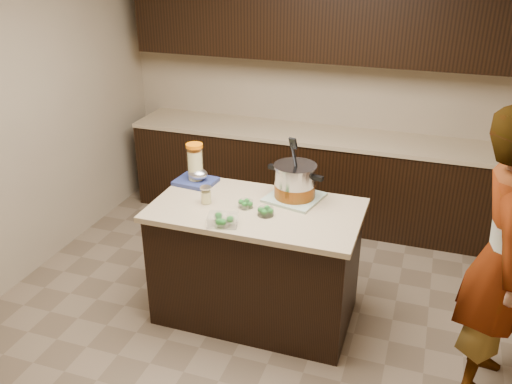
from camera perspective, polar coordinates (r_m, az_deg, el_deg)
ground_plane at (r=4.24m, az=0.00°, el=-12.57°), size 4.00×4.00×0.00m
room_shell at (r=3.47m, az=0.00°, el=10.44°), size 4.04×4.04×2.72m
back_cabinets at (r=5.30m, az=6.13°, el=6.76°), size 3.60×0.63×2.33m
island at (r=3.98m, az=0.00°, el=-7.41°), size 1.46×0.81×0.90m
dish_towel at (r=3.90m, az=4.06°, el=-0.57°), size 0.43×0.43×0.02m
stock_pot at (r=3.85m, az=4.11°, el=0.93°), size 0.43×0.38×0.44m
lemonade_pitcher at (r=4.12m, az=-6.41°, el=2.83°), size 0.15×0.15×0.31m
mason_jar at (r=3.82m, az=-5.28°, el=-0.35°), size 0.10×0.10×0.13m
broccoli_tub_left at (r=3.76m, az=-1.10°, el=-1.30°), size 0.12×0.12×0.05m
broccoli_tub_right at (r=3.65m, az=1.02°, el=-2.11°), size 0.14×0.14×0.05m
broccoli_tub_rect at (r=3.54m, az=-3.52°, el=-3.01°), size 0.22×0.18×0.07m
blue_tray at (r=4.15m, az=-6.26°, el=1.40°), size 0.32×0.27×0.11m
person at (r=3.47m, az=24.66°, el=-6.38°), size 0.50×0.70×1.83m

